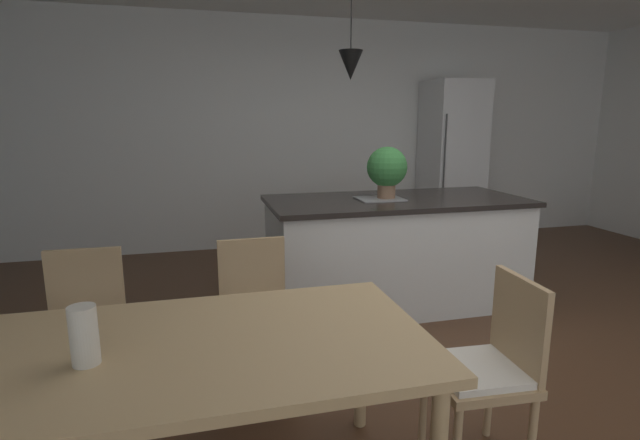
% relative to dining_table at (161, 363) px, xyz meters
% --- Properties ---
extents(ground_plane, '(10.00, 8.40, 0.04)m').
position_rel_dining_table_xyz_m(ground_plane, '(1.74, 0.88, -0.69)').
color(ground_plane, '#4C301E').
extents(wall_back_kitchen, '(10.00, 0.12, 2.70)m').
position_rel_dining_table_xyz_m(wall_back_kitchen, '(1.74, 4.14, 0.68)').
color(wall_back_kitchen, white).
rests_on(wall_back_kitchen, ground_plane).
extents(dining_table, '(1.97, 0.95, 0.73)m').
position_rel_dining_table_xyz_m(dining_table, '(0.00, 0.00, 0.00)').
color(dining_table, tan).
rests_on(dining_table, ground_plane).
extents(chair_far_right, '(0.41, 0.41, 0.87)m').
position_rel_dining_table_xyz_m(chair_far_right, '(0.44, 0.85, -0.20)').
color(chair_far_right, tan).
rests_on(chair_far_right, ground_plane).
extents(chair_far_left, '(0.41, 0.41, 0.87)m').
position_rel_dining_table_xyz_m(chair_far_left, '(-0.44, 0.85, -0.20)').
color(chair_far_left, tan).
rests_on(chair_far_left, ground_plane).
extents(chair_kitchen_end, '(0.42, 0.42, 0.87)m').
position_rel_dining_table_xyz_m(chair_kitchen_end, '(1.36, -0.00, -0.20)').
color(chair_kitchen_end, tan).
rests_on(chair_kitchen_end, ground_plane).
extents(kitchen_island, '(2.09, 0.96, 0.91)m').
position_rel_dining_table_xyz_m(kitchen_island, '(1.74, 1.92, -0.21)').
color(kitchen_island, silver).
rests_on(kitchen_island, ground_plane).
extents(refrigerator, '(0.65, 0.67, 1.99)m').
position_rel_dining_table_xyz_m(refrigerator, '(3.26, 3.74, 0.33)').
color(refrigerator, silver).
rests_on(refrigerator, ground_plane).
extents(pendant_over_island_main, '(0.18, 0.18, 0.88)m').
position_rel_dining_table_xyz_m(pendant_over_island_main, '(1.33, 1.92, 1.26)').
color(pendant_over_island_main, black).
extents(potted_plant_on_island, '(0.32, 0.32, 0.42)m').
position_rel_dining_table_xyz_m(potted_plant_on_island, '(1.64, 1.92, 0.48)').
color(potted_plant_on_island, '#8C664C').
rests_on(potted_plant_on_island, kitchen_island).
extents(vase_on_dining_table, '(0.09, 0.09, 0.20)m').
position_rel_dining_table_xyz_m(vase_on_dining_table, '(-0.23, -0.07, 0.16)').
color(vase_on_dining_table, silver).
rests_on(vase_on_dining_table, dining_table).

